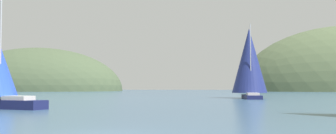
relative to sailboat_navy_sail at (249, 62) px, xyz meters
name	(u,v)px	position (x,y,z in m)	size (l,w,h in m)	color
headland_left	(37,91)	(-67.64, 84.72, -5.88)	(64.39, 44.00, 32.32)	#425138
sailboat_navy_sail	(249,62)	(0.00, 0.00, 0.00)	(5.68, 9.56, 11.75)	#191E4C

